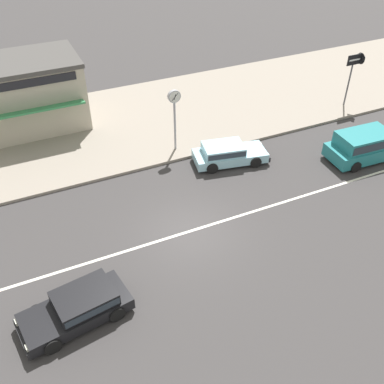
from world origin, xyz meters
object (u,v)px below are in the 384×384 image
object	(u,v)px
minivan_teal_1	(365,145)
arrow_signboard	(360,61)
hatchback_black_0	(79,306)
hatchback_pale_blue_3	(228,153)
street_clock	(174,106)
shopfront_far_kios	(25,94)

from	to	relation	value
minivan_teal_1	arrow_signboard	distance (m)	6.65
hatchback_black_0	hatchback_pale_blue_3	size ratio (longest dim) A/B	0.99
hatchback_pale_blue_3	street_clock	bearing A→B (deg)	133.20
hatchback_pale_blue_3	minivan_teal_1	bearing A→B (deg)	-21.23
hatchback_pale_blue_3	arrow_signboard	world-z (taller)	arrow_signboard
street_clock	arrow_signboard	distance (m)	12.50
shopfront_far_kios	street_clock	bearing A→B (deg)	-41.84
street_clock	arrow_signboard	bearing A→B (deg)	1.47
hatchback_black_0	minivan_teal_1	world-z (taller)	minivan_teal_1
hatchback_black_0	arrow_signboard	xyz separation A→B (m)	(19.92, 9.15, 2.39)
hatchback_pale_blue_3	shopfront_far_kios	distance (m)	12.25
hatchback_pale_blue_3	hatchback_black_0	bearing A→B (deg)	-145.10
minivan_teal_1	street_clock	size ratio (longest dim) A/B	1.27
hatchback_black_0	arrow_signboard	world-z (taller)	arrow_signboard
arrow_signboard	shopfront_far_kios	distance (m)	20.16
street_clock	shopfront_far_kios	bearing A→B (deg)	138.16
minivan_teal_1	shopfront_far_kios	size ratio (longest dim) A/B	0.68
minivan_teal_1	shopfront_far_kios	bearing A→B (deg)	145.15
minivan_teal_1	street_clock	distance (m)	10.37
arrow_signboard	hatchback_black_0	bearing A→B (deg)	-155.33
minivan_teal_1	hatchback_pale_blue_3	bearing A→B (deg)	158.77
hatchback_pale_blue_3	street_clock	distance (m)	3.73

